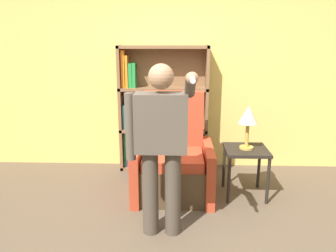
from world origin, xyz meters
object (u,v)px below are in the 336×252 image
(bookcase, at_px, (156,111))
(table_lamp, at_px, (248,117))
(armchair, at_px, (173,164))
(side_table, at_px, (246,156))
(person_standing, at_px, (161,140))

(bookcase, xyz_separation_m, table_lamp, (1.11, -0.84, 0.11))
(armchair, relative_size, side_table, 2.07)
(bookcase, bearing_deg, person_standing, -84.15)
(armchair, relative_size, table_lamp, 2.39)
(bookcase, distance_m, armchair, 0.98)
(bookcase, distance_m, person_standing, 1.70)
(armchair, distance_m, table_lamp, 1.03)
(armchair, xyz_separation_m, table_lamp, (0.85, -0.03, 0.58))
(armchair, bearing_deg, table_lamp, -2.02)
(side_table, bearing_deg, person_standing, -138.14)
(person_standing, relative_size, table_lamp, 3.19)
(bookcase, relative_size, person_standing, 1.08)
(armchair, bearing_deg, side_table, -2.02)
(side_table, relative_size, table_lamp, 1.16)
(person_standing, bearing_deg, table_lamp, 41.86)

